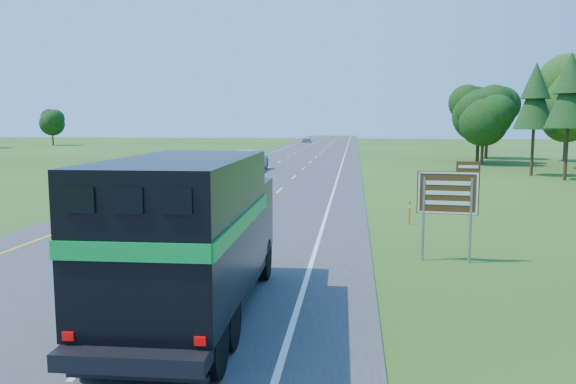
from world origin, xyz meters
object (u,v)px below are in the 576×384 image
object	(u,v)px
far_car	(306,138)
exit_sign	(449,197)
horse_truck	(193,233)
white_suv	(246,160)

from	to	relation	value
far_car	exit_sign	size ratio (longest dim) A/B	1.53
horse_truck	exit_sign	world-z (taller)	horse_truck
far_car	horse_truck	bearing A→B (deg)	-89.58
white_suv	exit_sign	distance (m)	35.71
white_suv	exit_sign	bearing A→B (deg)	-66.58
horse_truck	far_car	size ratio (longest dim) A/B	1.69
white_suv	horse_truck	bearing A→B (deg)	-79.19
far_car	exit_sign	world-z (taller)	exit_sign
horse_truck	white_suv	distance (m)	40.12
white_suv	exit_sign	xyz separation A→B (m)	(13.34, -33.11, 1.16)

